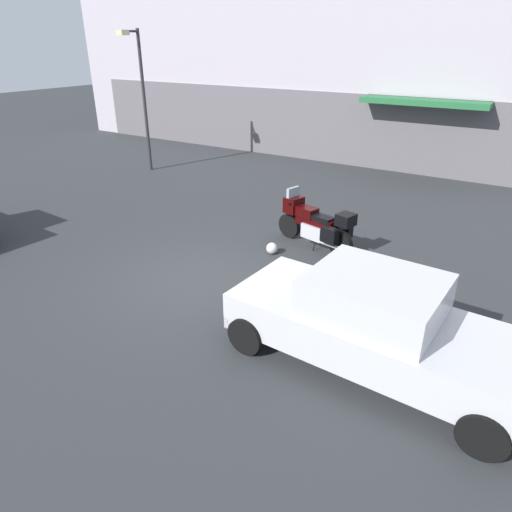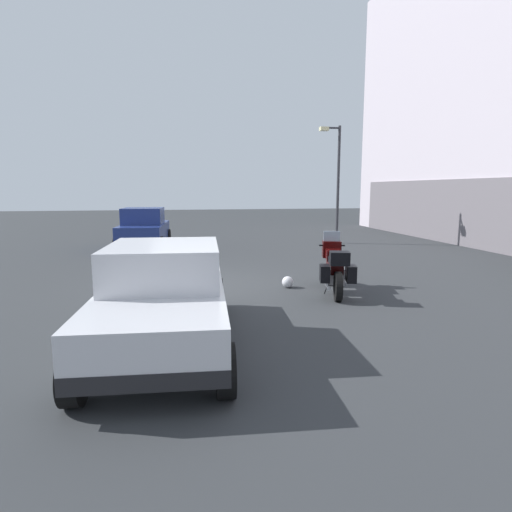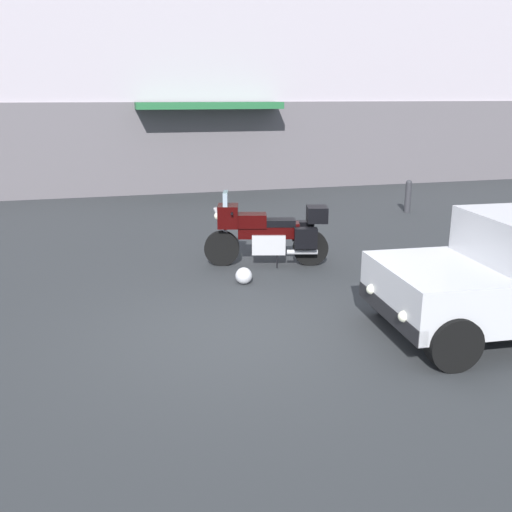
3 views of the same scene
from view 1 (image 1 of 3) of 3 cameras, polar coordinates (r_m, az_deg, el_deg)
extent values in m
plane|color=#2D3033|center=(9.95, -6.80, -3.02)|extent=(80.00, 80.00, 0.00)
cube|color=#625C62|center=(19.10, 14.82, 14.59)|extent=(29.07, 0.12, 2.80)
cube|color=#236638|center=(18.07, 20.15, 17.55)|extent=(4.40, 1.10, 0.20)
cylinder|color=black|center=(11.96, 4.19, 3.80)|extent=(0.65, 0.29, 0.64)
cylinder|color=black|center=(11.03, 10.42, 1.52)|extent=(0.65, 0.29, 0.64)
cylinder|color=#B7B7BC|center=(11.80, 4.33, 5.72)|extent=(0.33, 0.15, 0.68)
cube|color=#B7B7BC|center=(11.42, 7.36, 3.12)|extent=(0.68, 0.54, 0.36)
cube|color=black|center=(11.33, 7.43, 4.24)|extent=(1.14, 0.54, 0.28)
cube|color=black|center=(11.44, 6.32, 5.48)|extent=(0.59, 0.46, 0.24)
cube|color=black|center=(11.17, 8.27, 4.64)|extent=(0.62, 0.43, 0.12)
cube|color=black|center=(11.68, 4.72, 6.38)|extent=(0.46, 0.52, 0.40)
cube|color=#8C9EAD|center=(11.61, 4.63, 7.83)|extent=(0.18, 0.41, 0.28)
sphere|color=#EAEACC|center=(11.79, 4.07, 6.59)|extent=(0.14, 0.14, 0.14)
cylinder|color=black|center=(11.60, 5.04, 6.75)|extent=(0.19, 0.61, 0.04)
cylinder|color=#B7B7BC|center=(10.98, 9.08, 1.40)|extent=(0.56, 0.22, 0.09)
cube|color=black|center=(10.79, 9.13, 2.56)|extent=(0.44, 0.29, 0.36)
cube|color=black|center=(11.21, 10.89, 3.32)|extent=(0.44, 0.29, 0.36)
cube|color=black|center=(10.75, 11.11, 4.44)|extent=(0.45, 0.48, 0.28)
cylinder|color=black|center=(11.31, 7.30, 1.41)|extent=(0.05, 0.13, 0.29)
sphere|color=silver|center=(11.05, 2.00, 0.97)|extent=(0.28, 0.28, 0.28)
cube|color=silver|center=(7.35, 14.39, -9.08)|extent=(4.60, 2.04, 0.64)
cube|color=silver|center=(7.04, 14.55, -4.78)|extent=(2.00, 1.74, 0.60)
cube|color=#8C9EAD|center=(7.35, 8.07, -2.84)|extent=(0.16, 1.50, 0.51)
cube|color=#8C9EAD|center=(6.84, 21.55, -6.81)|extent=(0.16, 1.50, 0.48)
cube|color=black|center=(8.32, 0.09, -5.60)|extent=(0.23, 1.76, 0.20)
cylinder|color=black|center=(7.61, -1.14, -9.80)|extent=(0.65, 0.26, 0.64)
cylinder|color=black|center=(8.80, 5.40, -4.62)|extent=(0.65, 0.26, 0.64)
cylinder|color=black|center=(6.63, 26.39, -19.28)|extent=(0.65, 0.26, 0.64)
cylinder|color=black|center=(7.97, 28.77, -11.61)|extent=(0.65, 0.26, 0.64)
sphere|color=silver|center=(7.95, -2.24, -6.21)|extent=(0.14, 0.14, 0.14)
sphere|color=silver|center=(8.63, 1.68, -3.47)|extent=(0.14, 0.14, 0.14)
cylinder|color=#2D2D33|center=(18.59, -13.67, 17.96)|extent=(0.12, 0.12, 5.05)
cylinder|color=#2D2D33|center=(18.21, -15.37, 25.35)|extent=(0.08, 0.70, 0.08)
cube|color=beige|center=(17.97, -16.23, 25.11)|extent=(0.28, 0.36, 0.16)
camera|label=2|loc=(8.23, 65.68, -6.74)|focal=30.09mm
camera|label=3|loc=(7.25, -54.66, 1.01)|focal=39.58mm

